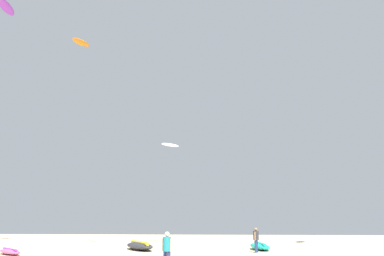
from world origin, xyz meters
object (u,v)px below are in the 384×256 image
kite_grounded_near (10,252)px  kite_grounded_far (139,246)px  person_midground (256,238)px  kite_aloft_2 (6,7)px  kite_grounded_mid (260,246)px  kite_aloft_4 (170,145)px  kite_aloft_3 (81,42)px  person_foreground (167,248)px

kite_grounded_near → kite_grounded_far: bearing=37.7°
person_midground → kite_aloft_2: size_ratio=0.43×
person_midground → kite_grounded_mid: person_midground is taller
kite_grounded_far → kite_aloft_4: kite_aloft_4 is taller
kite_grounded_far → kite_grounded_mid: bearing=7.0°
kite_grounded_near → kite_aloft_2: kite_aloft_2 is taller
kite_grounded_far → person_midground: bearing=-12.6°
kite_aloft_2 → kite_aloft_3: size_ratio=1.37×
person_midground → kite_grounded_far: (-8.69, 1.95, -0.67)m
kite_grounded_mid → kite_aloft_4: size_ratio=2.40×
kite_grounded_mid → kite_grounded_far: (-9.07, -1.12, 0.04)m
kite_grounded_mid → kite_aloft_3: kite_aloft_3 is taller
kite_aloft_2 → kite_aloft_3: 11.71m
person_midground → kite_grounded_mid: (0.38, 3.07, -0.71)m
person_foreground → kite_grounded_near: (-11.64, 8.14, -0.76)m
person_foreground → kite_grounded_mid: (4.65, 14.84, -0.69)m
kite_grounded_near → kite_grounded_far: size_ratio=0.56×
kite_aloft_3 → kite_aloft_4: size_ratio=1.43×
kite_grounded_mid → person_foreground: bearing=-107.4°
person_foreground → kite_grounded_mid: 15.57m
person_foreground → kite_aloft_3: kite_aloft_3 is taller
kite_grounded_mid → kite_aloft_4: 16.09m
kite_aloft_4 → kite_grounded_far: bearing=-92.9°
kite_aloft_3 → person_foreground: bearing=-61.2°
person_foreground → kite_grounded_far: person_foreground is taller
kite_grounded_near → kite_grounded_mid: size_ratio=0.65×
kite_aloft_3 → person_midground: bearing=-41.5°
kite_grounded_far → kite_aloft_3: kite_aloft_3 is taller
kite_grounded_far → kite_aloft_3: size_ratio=1.93×
person_foreground → person_midground: size_ratio=0.97×
person_midground → kite_aloft_2: 34.94m
kite_grounded_mid → kite_grounded_far: size_ratio=0.87×
person_foreground → kite_aloft_2: 36.68m
kite_aloft_2 → kite_aloft_4: kite_aloft_2 is taller
kite_grounded_mid → kite_aloft_3: bearing=144.0°
person_midground → kite_grounded_near: person_midground is taller
kite_grounded_far → kite_aloft_2: kite_aloft_2 is taller
kite_grounded_near → person_foreground: bearing=-35.0°
kite_grounded_mid → kite_aloft_3: size_ratio=1.67×
person_foreground → kite_grounded_near: size_ratio=0.53×
kite_grounded_near → kite_grounded_mid: (16.29, 6.70, 0.08)m
kite_aloft_4 → kite_aloft_3: bearing=155.1°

